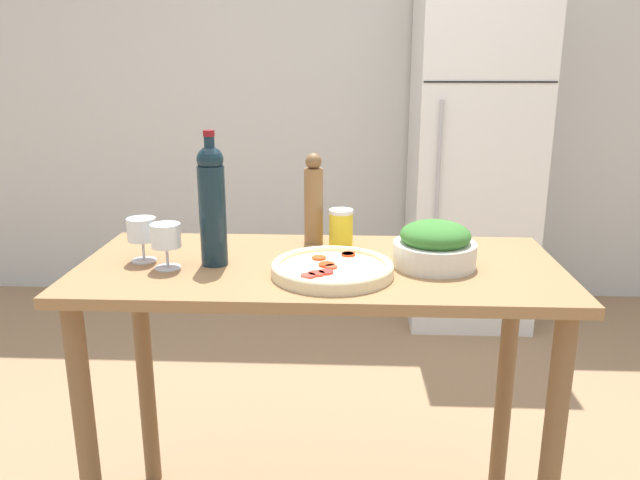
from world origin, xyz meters
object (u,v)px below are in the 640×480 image
object	(u,v)px
salt_canister	(341,228)
salad_bowl	(435,246)
wine_glass_near	(166,238)
wine_glass_far	(142,232)
homemade_pizza	(332,268)
wine_bottle	(212,203)
pepper_mill	(314,200)
refrigerator	(472,157)

from	to	relation	value
salt_canister	salad_bowl	bearing A→B (deg)	-35.02
salt_canister	wine_glass_near	bearing A→B (deg)	-153.19
wine_glass_far	salt_canister	world-z (taller)	wine_glass_far
salad_bowl	homemade_pizza	bearing A→B (deg)	-162.00
wine_bottle	salt_canister	xyz separation A→B (m)	(0.35, 0.20, -0.12)
homemade_pizza	salt_canister	world-z (taller)	salt_canister
pepper_mill	salt_canister	size ratio (longest dim) A/B	2.44
salad_bowl	salt_canister	world-z (taller)	salad_bowl
wine_bottle	homemade_pizza	size ratio (longest dim) A/B	1.14
salt_canister	pepper_mill	bearing A→B (deg)	159.06
refrigerator	wine_glass_near	size ratio (longest dim) A/B	15.02
salad_bowl	salt_canister	xyz separation A→B (m)	(-0.26, 0.18, -0.00)
refrigerator	wine_glass_far	bearing A→B (deg)	-124.43
wine_glass_near	homemade_pizza	xyz separation A→B (m)	(0.45, -0.04, -0.07)
homemade_pizza	refrigerator	bearing A→B (deg)	69.42
refrigerator	pepper_mill	size ratio (longest dim) A/B	6.71
salad_bowl	salt_canister	size ratio (longest dim) A/B	1.98
wine_glass_near	wine_glass_far	size ratio (longest dim) A/B	1.00
wine_bottle	salad_bowl	world-z (taller)	wine_bottle
wine_bottle	wine_glass_near	distance (m)	0.16
wine_glass_far	pepper_mill	xyz separation A→B (m)	(0.47, 0.21, 0.05)
pepper_mill	salad_bowl	world-z (taller)	pepper_mill
wine_glass_far	wine_glass_near	bearing A→B (deg)	-34.42
salad_bowl	homemade_pizza	world-z (taller)	salad_bowl
wine_glass_near	salad_bowl	size ratio (longest dim) A/B	0.55
refrigerator	wine_bottle	size ratio (longest dim) A/B	5.07
wine_bottle	salt_canister	size ratio (longest dim) A/B	3.22
wine_glass_far	homemade_pizza	size ratio (longest dim) A/B	0.39
wine_bottle	wine_glass_near	size ratio (longest dim) A/B	2.96
refrigerator	salt_canister	distance (m)	1.81
pepper_mill	salad_bowl	size ratio (longest dim) A/B	1.23
refrigerator	salad_bowl	distance (m)	1.90
wine_glass_near	pepper_mill	bearing A→B (deg)	35.07
refrigerator	wine_bottle	bearing A→B (deg)	-119.61
wine_bottle	homemade_pizza	distance (m)	0.37
refrigerator	salad_bowl	xyz separation A→B (m)	(-0.45, -1.85, 0.02)
wine_glass_near	pepper_mill	size ratio (longest dim) A/B	0.45
refrigerator	pepper_mill	distance (m)	1.82
salt_canister	wine_glass_far	bearing A→B (deg)	-162.18
salad_bowl	pepper_mill	bearing A→B (deg)	148.10
pepper_mill	wine_bottle	bearing A→B (deg)	-139.15
wine_glass_far	salad_bowl	size ratio (longest dim) A/B	0.55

